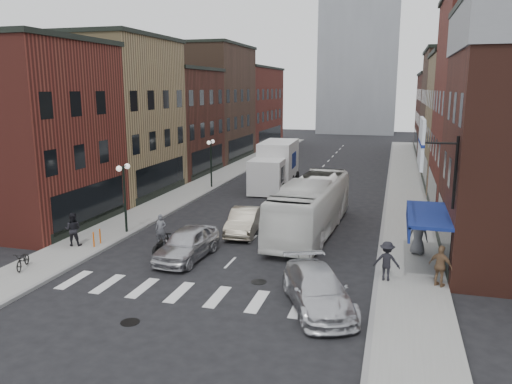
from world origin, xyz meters
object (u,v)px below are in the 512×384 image
billboard_sign (423,144)px  parked_bicycle (23,260)px  streetlamp_far (211,154)px  sedan_left_far (244,221)px  transit_bus (311,206)px  ped_left_solo (73,229)px  sedan_left_near (187,243)px  bike_rack (97,238)px  ped_right_b (441,266)px  ped_right_c (418,235)px  curb_car (318,290)px  ped_right_a (387,261)px  box_truck (275,166)px  streetlamp_near (124,185)px  motorcycle_rider (161,235)px

billboard_sign → parked_bicycle: bearing=-169.6°
streetlamp_far → sedan_left_far: streetlamp_far is taller
transit_bus → ped_left_solo: size_ratio=6.42×
sedan_left_near → ped_left_solo: 6.51m
billboard_sign → bike_rack: bearing=177.2°
bike_rack → parked_bicycle: parked_bicycle is taller
ped_right_b → ped_right_c: 4.21m
streetlamp_far → transit_bus: streetlamp_far is taller
streetlamp_far → curb_car: (12.30, -20.92, -2.16)m
sedan_left_far → ped_right_a: 9.95m
transit_bus → ped_right_a: size_ratio=6.54×
bike_rack → sedan_left_far: bearing=34.7°
streetlamp_far → ped_right_b: (17.00, -17.72, -1.86)m
curb_car → ped_right_b: 5.69m
box_truck → curb_car: 23.81m
billboard_sign → streetlamp_far: 23.92m
streetlamp_near → curb_car: size_ratio=0.79×
parked_bicycle → ped_left_solo: bearing=65.8°
streetlamp_near → sedan_left_near: size_ratio=0.88×
motorcycle_rider → parked_bicycle: (-5.07, -4.08, -0.42)m
streetlamp_far → curb_car: streetlamp_far is taller
transit_bus → curb_car: size_ratio=2.19×
motorcycle_rider → ped_right_b: bearing=-12.6°
transit_bus → sedan_left_far: transit_bus is taller
streetlamp_far → sedan_left_near: streetlamp_far is taller
streetlamp_near → motorcycle_rider: streetlamp_near is taller
billboard_sign → ped_right_b: (1.01, -0.22, -5.09)m
curb_car → ped_right_b: ped_right_b is taller
curb_car → ped_right_c: size_ratio=2.68×
streetlamp_far → box_truck: bearing=19.0°
ped_right_a → ped_right_b: bearing=-178.4°
motorcycle_rider → sedan_left_near: 1.64m
ped_right_b → motorcycle_rider: bearing=27.1°
bike_rack → curb_car: 13.19m
ped_right_b → sedan_left_near: bearing=28.4°
billboard_sign → sedan_left_near: billboard_sign is taller
streetlamp_far → ped_right_b: 24.63m
box_truck → ped_right_c: 18.96m
sedan_left_far → parked_bicycle: sedan_left_far is taller
box_truck → transit_bus: size_ratio=0.78×
motorcycle_rider → ped_right_c: size_ratio=1.07×
streetlamp_near → billboard_sign: bearing=-12.3°
sedan_left_near → ped_right_c: 11.61m
transit_bus → sedan_left_near: transit_bus is taller
streetlamp_near → transit_bus: 10.89m
box_truck → ped_left_solo: (-6.49, -18.85, -0.86)m
sedan_left_near → ped_right_a: ped_right_a is taller
streetlamp_far → bike_rack: streetlamp_far is taller
sedan_left_far → bike_rack: bearing=-150.8°
streetlamp_far → motorcycle_rider: size_ratio=1.97×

